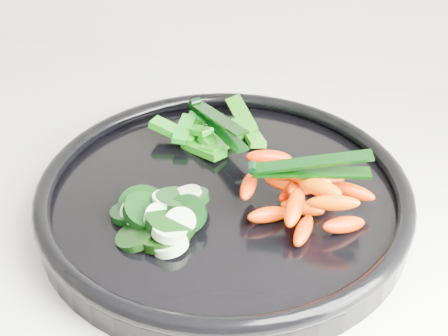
# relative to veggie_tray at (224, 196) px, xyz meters

# --- Properties ---
(veggie_tray) EXTENTS (0.40, 0.40, 0.04)m
(veggie_tray) POSITION_rel_veggie_tray_xyz_m (0.00, 0.00, 0.00)
(veggie_tray) COLOR black
(veggie_tray) RESTS_ON counter
(cucumber_pile) EXTENTS (0.11, 0.11, 0.04)m
(cucumber_pile) POSITION_rel_veggie_tray_xyz_m (-0.04, -0.06, 0.01)
(cucumber_pile) COLOR black
(cucumber_pile) RESTS_ON veggie_tray
(carrot_pile) EXTENTS (0.13, 0.14, 0.05)m
(carrot_pile) POSITION_rel_veggie_tray_xyz_m (0.08, -0.00, 0.02)
(carrot_pile) COLOR #DE4800
(carrot_pile) RESTS_ON veggie_tray
(pepper_pile) EXTENTS (0.13, 0.12, 0.03)m
(pepper_pile) POSITION_rel_veggie_tray_xyz_m (-0.04, 0.09, 0.01)
(pepper_pile) COLOR #0A6B0E
(pepper_pile) RESTS_ON veggie_tray
(tong_carrot) EXTENTS (0.11, 0.05, 0.02)m
(tong_carrot) POSITION_rel_veggie_tray_xyz_m (0.08, -0.00, 0.05)
(tong_carrot) COLOR black
(tong_carrot) RESTS_ON carrot_pile
(tong_pepper) EXTENTS (0.09, 0.09, 0.02)m
(tong_pepper) POSITION_rel_veggie_tray_xyz_m (-0.04, 0.09, 0.03)
(tong_pepper) COLOR black
(tong_pepper) RESTS_ON pepper_pile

